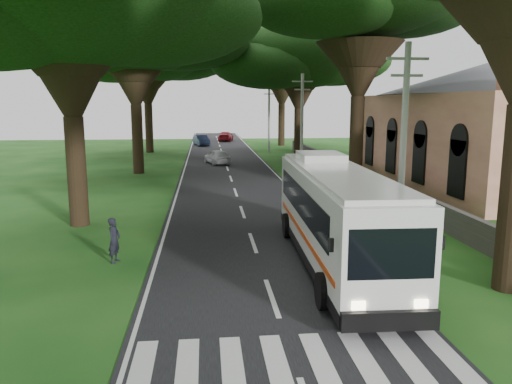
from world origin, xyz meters
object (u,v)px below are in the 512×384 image
distant_car_b (201,140)px  pole_mid (302,124)px  distant_car_c (226,136)px  pole_far (269,117)px  distant_car_a (217,157)px  church (487,116)px  pole_near (403,147)px  coach_bus (335,214)px  pedestrian (114,240)px

distant_car_b → pole_mid: bearing=-88.9°
pole_mid → distant_car_b: bearing=104.5°
distant_car_c → pole_far: bearing=111.8°
distant_car_a → pole_far: bearing=-137.8°
pole_mid → pole_far: (0.00, 20.00, 0.00)m
church → distant_car_a: size_ratio=5.82×
pole_near → pole_mid: size_ratio=1.00×
pole_mid → coach_bus: 21.30m
distant_car_b → pedestrian: 50.82m
pole_mid → distant_car_c: bearing=96.4°
coach_bus → distant_car_c: bearing=93.2°
distant_car_a → pedestrian: pedestrian is taller
pole_mid → distant_car_a: (-6.30, 9.51, -3.45)m
church → pedestrian: size_ratio=14.30×
distant_car_b → pole_near: bearing=-94.5°
church → distant_car_c: 46.39m
distant_car_a → pedestrian: bearing=64.5°
distant_car_b → distant_car_c: size_ratio=0.89×
pole_far → pedestrian: bearing=-105.1°
distant_car_a → pole_mid: bearing=106.7°
church → pole_mid: size_ratio=3.00×
pole_far → distant_car_b: pole_far is taller
distant_car_b → coach_bus: bearing=-97.7°
coach_bus → distant_car_c: 59.66m
distant_car_a → pedestrian: 29.84m
coach_bus → pedestrian: coach_bus is taller
pole_far → distant_car_b: size_ratio=1.84×
pole_mid → pedestrian: 22.96m
church → pole_near: 19.88m
pole_mid → distant_car_a: bearing=123.5°
coach_bus → pedestrian: size_ratio=7.09×
distant_car_c → distant_car_b: bearing=74.0°
church → pole_far: bearing=116.8°
church → distant_car_a: bearing=143.2°
pole_far → coach_bus: pole_far is taller
church → distant_car_c: bearing=111.2°
pole_near → distant_car_c: 58.89m
pole_far → distant_car_b: 13.81m
church → pole_far: church is taller
distant_car_a → distant_car_b: distant_car_b is taller
pole_far → distant_car_a: size_ratio=1.94×
distant_car_c → pedestrian: pedestrian is taller
coach_bus → distant_car_c: (-1.51, 59.63, -1.14)m
distant_car_a → coach_bus: bearing=79.8°
pole_near → pole_far: size_ratio=1.00×
pole_far → distant_car_a: (-6.30, -10.49, -3.45)m
church → coach_bus: size_ratio=2.02×
church → distant_car_b: bearing=120.0°
pole_mid → distant_car_c: 39.03m
church → pole_near: (-12.36, -15.55, -0.73)m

